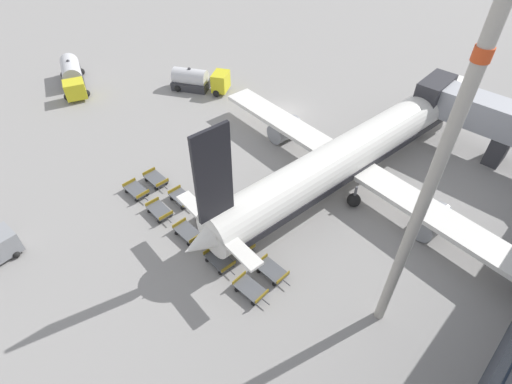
# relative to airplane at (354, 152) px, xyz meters

# --- Properties ---
(ground_plane) EXTENTS (500.00, 500.00, 0.00)m
(ground_plane) POSITION_rel_airplane_xyz_m (-12.64, 5.10, -3.07)
(ground_plane) COLOR gray
(airplane) EXTENTS (34.04, 38.62, 12.57)m
(airplane) POSITION_rel_airplane_xyz_m (0.00, 0.00, 0.00)
(airplane) COLOR white
(airplane) RESTS_ON ground_plane
(fuel_tanker_primary) EXTENTS (7.80, 5.96, 2.93)m
(fuel_tanker_primary) POSITION_rel_airplane_xyz_m (-24.76, 1.14, -1.83)
(fuel_tanker_primary) COLOR yellow
(fuel_tanker_primary) RESTS_ON ground_plane
(fuel_tanker_secondary) EXTENTS (9.58, 5.87, 3.15)m
(fuel_tanker_secondary) POSITION_rel_airplane_xyz_m (-37.72, -9.74, -1.76)
(fuel_tanker_secondary) COLOR yellow
(fuel_tanker_secondary) RESTS_ON ground_plane
(baggage_dolly_row_near_col_a) EXTENTS (3.14, 1.58, 0.92)m
(baggage_dolly_row_near_col_a) POSITION_rel_airplane_xyz_m (-13.15, -16.21, -2.61)
(baggage_dolly_row_near_col_a) COLOR #515459
(baggage_dolly_row_near_col_a) RESTS_ON ground_plane
(baggage_dolly_row_near_col_b) EXTENTS (3.18, 1.68, 0.92)m
(baggage_dolly_row_near_col_b) POSITION_rel_airplane_xyz_m (-9.34, -16.30, -2.61)
(baggage_dolly_row_near_col_b) COLOR #515459
(baggage_dolly_row_near_col_b) RESTS_ON ground_plane
(baggage_dolly_row_near_col_c) EXTENTS (3.15, 1.61, 0.92)m
(baggage_dolly_row_near_col_c) POSITION_rel_airplane_xyz_m (-5.47, -16.16, -2.61)
(baggage_dolly_row_near_col_c) COLOR #515459
(baggage_dolly_row_near_col_c) RESTS_ON ground_plane
(baggage_dolly_row_near_col_d) EXTENTS (3.18, 1.67, 0.92)m
(baggage_dolly_row_near_col_d) POSITION_rel_airplane_xyz_m (-1.36, -16.25, -2.61)
(baggage_dolly_row_near_col_d) COLOR #515459
(baggage_dolly_row_near_col_d) RESTS_ON ground_plane
(baggage_dolly_row_near_col_e) EXTENTS (3.14, 1.59, 0.92)m
(baggage_dolly_row_near_col_e) POSITION_rel_airplane_xyz_m (2.32, -16.47, -2.61)
(baggage_dolly_row_near_col_e) COLOR #515459
(baggage_dolly_row_near_col_e) RESTS_ON ground_plane
(baggage_dolly_row_mid_a_col_a) EXTENTS (3.16, 1.63, 0.92)m
(baggage_dolly_row_mid_a_col_a) POSITION_rel_airplane_xyz_m (-13.16, -13.95, -2.61)
(baggage_dolly_row_mid_a_col_a) COLOR #515459
(baggage_dolly_row_mid_a_col_a) RESTS_ON ground_plane
(baggage_dolly_row_mid_a_col_b) EXTENTS (3.17, 1.65, 0.92)m
(baggage_dolly_row_mid_a_col_b) POSITION_rel_airplane_xyz_m (-9.21, -13.85, -2.61)
(baggage_dolly_row_mid_a_col_b) COLOR #515459
(baggage_dolly_row_mid_a_col_b) RESTS_ON ground_plane
(baggage_dolly_row_mid_a_col_c) EXTENTS (3.16, 1.62, 0.92)m
(baggage_dolly_row_mid_a_col_c) POSITION_rel_airplane_xyz_m (-5.32, -13.95, -2.61)
(baggage_dolly_row_mid_a_col_c) COLOR #515459
(baggage_dolly_row_mid_a_col_c) RESTS_ON ground_plane
(baggage_dolly_row_mid_a_col_d) EXTENTS (3.18, 1.67, 0.92)m
(baggage_dolly_row_mid_a_col_d) POSITION_rel_airplane_xyz_m (-1.41, -13.97, -2.61)
(baggage_dolly_row_mid_a_col_d) COLOR #515459
(baggage_dolly_row_mid_a_col_d) RESTS_ON ground_plane
(baggage_dolly_row_mid_a_col_e) EXTENTS (3.15, 1.60, 0.92)m
(baggage_dolly_row_mid_a_col_e) POSITION_rel_airplane_xyz_m (2.35, -14.12, -2.61)
(baggage_dolly_row_mid_a_col_e) COLOR #515459
(baggage_dolly_row_mid_a_col_e) RESTS_ON ground_plane
(apron_light_mast) EXTENTS (2.00, 0.77, 24.70)m
(apron_light_mast) POSITION_rel_airplane_xyz_m (10.29, -11.38, 10.39)
(apron_light_mast) COLOR #ADA89E
(apron_light_mast) RESTS_ON ground_plane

